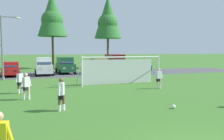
% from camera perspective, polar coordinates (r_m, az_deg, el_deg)
% --- Properties ---
extents(ground_plane, '(400.00, 400.00, 0.00)m').
position_cam_1_polar(ground_plane, '(20.84, -5.92, -3.74)').
color(ground_plane, '#3D7028').
extents(parking_lot_strip, '(52.00, 8.40, 0.01)m').
position_cam_1_polar(parking_lot_strip, '(31.93, -10.50, -0.94)').
color(parking_lot_strip, '#4C4C51').
rests_on(parking_lot_strip, ground).
extents(soccer_ball, '(0.22, 0.22, 0.22)m').
position_cam_1_polar(soccer_ball, '(13.02, 14.26, -8.33)').
color(soccer_ball, white).
rests_on(soccer_ball, ground).
extents(soccer_goal, '(7.52, 2.36, 2.57)m').
position_cam_1_polar(soccer_goal, '(21.92, 1.66, 0.08)').
color(soccer_goal, white).
rests_on(soccer_goal, ground).
extents(player_striker_near, '(0.42, 0.69, 1.64)m').
position_cam_1_polar(player_striker_near, '(12.33, -11.80, -5.63)').
color(player_striker_near, brown).
rests_on(player_striker_near, ground).
extents(player_defender_far, '(0.67, 0.47, 1.64)m').
position_cam_1_polar(player_defender_far, '(15.70, -19.50, -3.63)').
color(player_defender_far, beige).
rests_on(player_defender_far, ground).
extents(player_winger_left, '(0.65, 0.50, 1.64)m').
position_cam_1_polar(player_winger_left, '(18.18, -20.77, -2.59)').
color(player_winger_left, brown).
rests_on(player_winger_left, ground).
extents(player_winger_right, '(0.74, 0.27, 1.64)m').
position_cam_1_polar(player_winger_right, '(19.49, 10.92, -1.93)').
color(player_winger_right, beige).
rests_on(player_winger_right, ground).
extents(parked_car_slot_left, '(2.10, 4.23, 1.72)m').
position_cam_1_polar(parked_car_slot_left, '(31.04, -22.62, 0.25)').
color(parked_car_slot_left, red).
rests_on(parked_car_slot_left, ground).
extents(parked_car_slot_center_left, '(2.16, 4.61, 2.16)m').
position_cam_1_polar(parked_car_slot_center_left, '(31.38, -15.70, 0.90)').
color(parked_car_slot_center_left, silver).
rests_on(parked_car_slot_center_left, ground).
extents(parked_car_slot_center, '(2.29, 4.68, 2.16)m').
position_cam_1_polar(parked_car_slot_center, '(32.95, -10.95, 1.15)').
color(parked_car_slot_center, '#194C2D').
rests_on(parked_car_slot_center, ground).
extents(parked_car_slot_center_right, '(2.34, 4.71, 2.16)m').
position_cam_1_polar(parked_car_slot_center_right, '(32.07, -3.08, 1.14)').
color(parked_car_slot_center_right, tan).
rests_on(parked_car_slot_center_right, ground).
extents(parked_car_slot_right, '(2.42, 4.91, 2.52)m').
position_cam_1_polar(parked_car_slot_right, '(33.59, 0.66, 1.68)').
color(parked_car_slot_right, maroon).
rests_on(parked_car_slot_right, ground).
extents(parked_car_slot_far_right, '(2.15, 4.26, 1.72)m').
position_cam_1_polar(parked_car_slot_far_right, '(33.66, 6.42, 0.87)').
color(parked_car_slot_far_right, navy).
rests_on(parked_car_slot_far_right, ground).
extents(tree_mid_left, '(4.93, 4.93, 13.14)m').
position_cam_1_polar(tree_mid_left, '(43.38, -13.87, 12.38)').
color(tree_mid_left, brown).
rests_on(tree_mid_left, ground).
extents(tree_center_back, '(4.67, 4.67, 12.45)m').
position_cam_1_polar(tree_center_back, '(42.82, -0.98, 11.96)').
color(tree_center_back, brown).
rests_on(tree_center_back, ground).
extents(street_lamp, '(2.00, 0.32, 6.54)m').
position_cam_1_polar(street_lamp, '(27.15, -24.00, 4.99)').
color(street_lamp, slate).
rests_on(street_lamp, ground).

